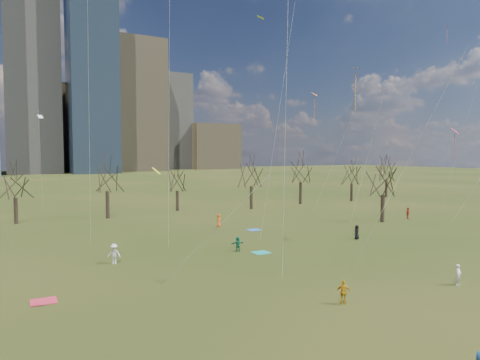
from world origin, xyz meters
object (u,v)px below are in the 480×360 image
blanket_teal (261,253)px  person_1 (458,275)px  person_4 (344,292)px  blanket_navy (254,230)px  blanket_crimson (44,301)px

blanket_teal → person_1: 17.22m
person_1 → person_4: 10.09m
blanket_teal → person_4: person_4 is taller
blanket_teal → person_4: 14.88m
blanket_navy → person_1: person_1 is taller
blanket_teal → blanket_crimson: (-19.50, -4.89, 0.00)m
blanket_navy → person_1: 26.67m
blanket_teal → blanket_crimson: bearing=-165.9°
person_4 → person_1: bearing=-138.0°
person_4 → blanket_teal: bearing=-53.1°
person_1 → blanket_crimson: bearing=142.0°
blanket_crimson → blanket_teal: bearing=14.1°
blanket_teal → person_4: (-2.79, -14.59, 0.77)m
blanket_teal → blanket_crimson: 20.10m
blanket_teal → person_4: bearing=-100.8°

